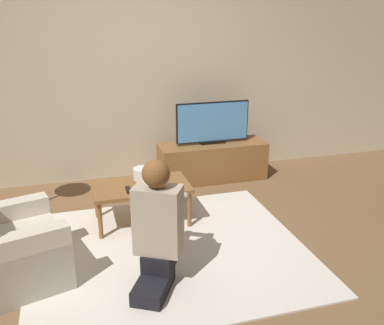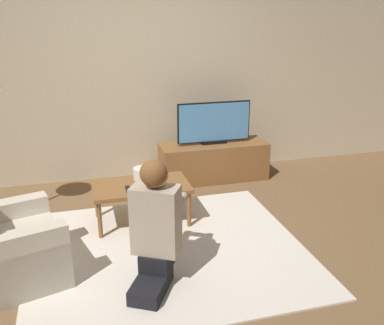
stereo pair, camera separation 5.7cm
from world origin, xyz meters
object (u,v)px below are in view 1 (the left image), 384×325
tv (213,123)px  person_kneeling (158,224)px  coffee_table (141,189)px  table_lamp (143,175)px

tv → person_kneeling: bearing=-119.1°
coffee_table → person_kneeling: size_ratio=0.93×
coffee_table → table_lamp: bearing=-21.8°
tv → table_lamp: tv is taller
person_kneeling → table_lamp: 1.00m
coffee_table → person_kneeling: person_kneeling is taller
coffee_table → person_kneeling: 1.01m
coffee_table → person_kneeling: (-0.05, -1.00, 0.14)m
tv → coffee_table: (-1.03, -0.92, -0.35)m
tv → table_lamp: (-1.00, -0.93, -0.21)m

